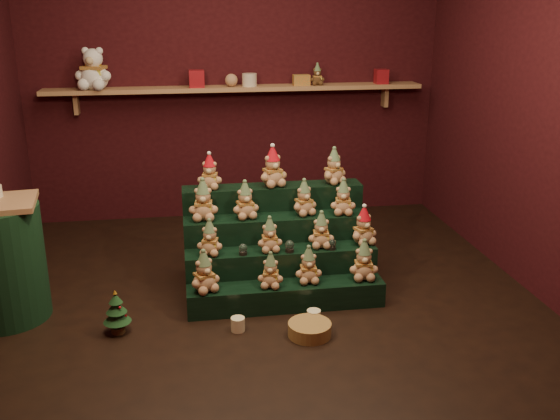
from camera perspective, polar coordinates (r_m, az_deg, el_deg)
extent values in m
plane|color=black|center=(4.64, -1.53, -8.05)|extent=(4.00, 4.00, 0.00)
cube|color=black|center=(6.24, -4.16, 12.15)|extent=(4.00, 0.10, 2.80)
cube|color=black|center=(2.25, 5.03, 1.14)|extent=(4.00, 0.10, 2.80)
cube|color=black|center=(4.91, 23.09, 9.12)|extent=(0.10, 4.00, 2.80)
cube|color=#A27A51|center=(6.07, -3.99, 11.04)|extent=(3.60, 0.26, 0.04)
cube|color=#A27A51|center=(6.21, -18.13, 9.24)|extent=(0.04, 0.12, 0.20)
cube|color=#A27A51|center=(6.46, 9.56, 10.19)|extent=(0.04, 0.12, 0.20)
cube|color=black|center=(4.47, 0.57, -7.86)|extent=(1.40, 0.22, 0.18)
cube|color=black|center=(4.63, 0.12, -5.68)|extent=(1.40, 0.22, 0.36)
cube|color=black|center=(4.79, -0.30, -3.64)|extent=(1.40, 0.22, 0.54)
cube|color=black|center=(4.97, -0.68, -1.74)|extent=(1.40, 0.22, 0.72)
cylinder|color=black|center=(4.47, -3.39, -3.96)|extent=(0.06, 0.06, 0.02)
sphere|color=white|center=(4.45, -3.40, -3.48)|extent=(0.06, 0.06, 0.06)
cylinder|color=black|center=(4.51, 0.88, -3.71)|extent=(0.06, 0.06, 0.02)
sphere|color=white|center=(4.49, 0.88, -3.19)|extent=(0.07, 0.07, 0.07)
cylinder|color=black|center=(4.57, 4.78, -3.48)|extent=(0.05, 0.05, 0.02)
sphere|color=white|center=(4.56, 4.79, -3.03)|extent=(0.06, 0.06, 0.06)
cylinder|color=black|center=(4.62, -24.20, -4.47)|extent=(0.58, 0.58, 0.80)
cylinder|color=#412E17|center=(4.32, -14.57, -10.52)|extent=(0.09, 0.09, 0.05)
cone|color=#133618|center=(4.27, -14.68, -9.29)|extent=(0.18, 0.18, 0.09)
cone|color=#133618|center=(4.24, -14.75, -8.53)|extent=(0.14, 0.14, 0.08)
cone|color=#133618|center=(4.21, -14.82, -7.81)|extent=(0.09, 0.09, 0.06)
cone|color=gold|center=(4.19, -14.87, -7.25)|extent=(0.03, 0.03, 0.03)
cylinder|color=beige|center=(4.20, -3.87, -10.37)|extent=(0.09, 0.09, 0.09)
cylinder|color=beige|center=(4.29, 3.10, -9.72)|extent=(0.09, 0.09, 0.09)
cylinder|color=olive|center=(4.14, 2.73, -10.84)|extent=(0.32, 0.32, 0.09)
cube|color=maroon|center=(6.02, -7.63, 11.82)|extent=(0.14, 0.14, 0.16)
cylinder|color=beige|center=(6.05, -2.81, 11.80)|extent=(0.14, 0.14, 0.12)
cube|color=maroon|center=(6.33, 9.24, 11.96)|extent=(0.12, 0.12, 0.14)
sphere|color=tan|center=(6.04, -4.47, 11.75)|extent=(0.12, 0.12, 0.12)
cube|color=orange|center=(6.13, 1.96, 11.80)|extent=(0.16, 0.10, 0.10)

